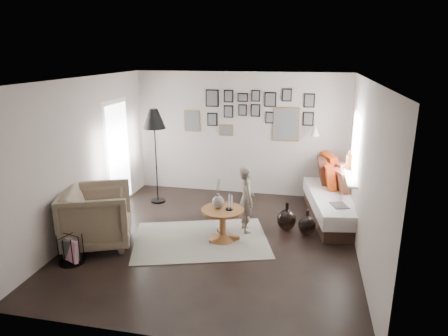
% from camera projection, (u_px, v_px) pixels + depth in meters
% --- Properties ---
extents(ground, '(4.80, 4.80, 0.00)m').
position_uv_depth(ground, '(215.00, 240.00, 6.60)').
color(ground, black).
rests_on(ground, ground).
extents(wall_back, '(4.50, 0.00, 4.50)m').
position_uv_depth(wall_back, '(240.00, 134.00, 8.48)').
color(wall_back, '#9E928A').
rests_on(wall_back, ground).
extents(wall_front, '(4.50, 0.00, 4.50)m').
position_uv_depth(wall_front, '(159.00, 229.00, 3.98)').
color(wall_front, '#9E928A').
rests_on(wall_front, ground).
extents(wall_left, '(0.00, 4.80, 4.80)m').
position_uv_depth(wall_left, '(84.00, 157.00, 6.68)').
color(wall_left, '#9E928A').
rests_on(wall_left, ground).
extents(wall_right, '(0.00, 4.80, 4.80)m').
position_uv_depth(wall_right, '(365.00, 173.00, 5.79)').
color(wall_right, '#9E928A').
rests_on(wall_right, ground).
extents(ceiling, '(4.80, 4.80, 0.00)m').
position_uv_depth(ceiling, '(214.00, 79.00, 5.86)').
color(ceiling, white).
rests_on(ceiling, wall_back).
extents(door_left, '(0.00, 2.14, 2.14)m').
position_uv_depth(door_left, '(118.00, 154.00, 7.87)').
color(door_left, white).
rests_on(door_left, wall_left).
extents(window_right, '(0.15, 1.32, 1.30)m').
position_uv_depth(window_right, '(349.00, 171.00, 7.16)').
color(window_right, white).
rests_on(window_right, wall_right).
extents(gallery_wall, '(2.74, 0.03, 1.08)m').
position_uv_depth(gallery_wall, '(254.00, 114.00, 8.29)').
color(gallery_wall, brown).
rests_on(gallery_wall, wall_back).
extents(wall_sconce, '(0.18, 0.36, 0.16)m').
position_uv_depth(wall_sconce, '(315.00, 132.00, 7.88)').
color(wall_sconce, white).
rests_on(wall_sconce, wall_back).
extents(rug, '(2.52, 2.09, 0.01)m').
position_uv_depth(rug, '(201.00, 240.00, 6.59)').
color(rug, beige).
rests_on(rug, ground).
extents(pedestal_table, '(0.69, 0.69, 0.54)m').
position_uv_depth(pedestal_table, '(223.00, 226.00, 6.54)').
color(pedestal_table, brown).
rests_on(pedestal_table, ground).
extents(vase, '(0.20, 0.20, 0.49)m').
position_uv_depth(vase, '(218.00, 200.00, 6.45)').
color(vase, black).
rests_on(vase, pedestal_table).
extents(candles, '(0.12, 0.12, 0.26)m').
position_uv_depth(candles, '(229.00, 202.00, 6.40)').
color(candles, black).
rests_on(candles, pedestal_table).
extents(daybed, '(1.25, 2.26, 1.04)m').
position_uv_depth(daybed, '(336.00, 201.00, 7.42)').
color(daybed, black).
rests_on(daybed, ground).
extents(magazine_on_daybed, '(0.33, 0.38, 0.02)m').
position_uv_depth(magazine_on_daybed, '(339.00, 205.00, 6.76)').
color(magazine_on_daybed, black).
rests_on(magazine_on_daybed, daybed).
extents(armchair, '(1.36, 1.35, 0.96)m').
position_uv_depth(armchair, '(97.00, 216.00, 6.33)').
color(armchair, brown).
rests_on(armchair, ground).
extents(armchair_cushion, '(0.56, 0.57, 0.20)m').
position_uv_depth(armchair_cushion, '(100.00, 215.00, 6.37)').
color(armchair_cushion, silver).
rests_on(armchair_cushion, armchair).
extents(floor_lamp, '(0.45, 0.45, 1.92)m').
position_uv_depth(floor_lamp, '(154.00, 122.00, 7.82)').
color(floor_lamp, black).
rests_on(floor_lamp, ground).
extents(magazine_basket, '(0.44, 0.44, 0.45)m').
position_uv_depth(magazine_basket, '(71.00, 249.00, 5.84)').
color(magazine_basket, black).
rests_on(magazine_basket, ground).
extents(demijohn_large, '(0.33, 0.33, 0.50)m').
position_uv_depth(demijohn_large, '(286.00, 220.00, 6.92)').
color(demijohn_large, black).
rests_on(demijohn_large, ground).
extents(demijohn_small, '(0.29, 0.29, 0.45)m').
position_uv_depth(demijohn_small, '(307.00, 225.00, 6.74)').
color(demijohn_small, black).
rests_on(demijohn_small, ground).
extents(child, '(0.43, 0.51, 1.17)m').
position_uv_depth(child, '(246.00, 199.00, 6.76)').
color(child, '#675C51').
rests_on(child, ground).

